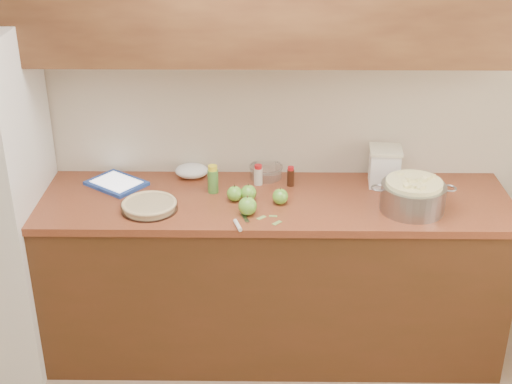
{
  "coord_description": "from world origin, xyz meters",
  "views": [
    {
      "loc": [
        0.05,
        -1.79,
        2.55
      ],
      "look_at": [
        0.01,
        1.43,
        0.98
      ],
      "focal_mm": 50.0,
      "sensor_mm": 36.0,
      "label": 1
    }
  ],
  "objects_px": {
    "tablet": "(117,183)",
    "flour_canister": "(385,166)",
    "colander": "(413,196)",
    "pie": "(149,206)"
  },
  "relations": [
    {
      "from": "tablet",
      "to": "flour_canister",
      "type": "bearing_deg",
      "value": 38.02
    },
    {
      "from": "colander",
      "to": "flour_canister",
      "type": "bearing_deg",
      "value": 108.23
    },
    {
      "from": "pie",
      "to": "flour_canister",
      "type": "bearing_deg",
      "value": 14.62
    },
    {
      "from": "pie",
      "to": "tablet",
      "type": "height_order",
      "value": "pie"
    },
    {
      "from": "flour_canister",
      "to": "pie",
      "type": "bearing_deg",
      "value": -165.38
    },
    {
      "from": "flour_canister",
      "to": "tablet",
      "type": "relative_size",
      "value": 0.58
    },
    {
      "from": "pie",
      "to": "colander",
      "type": "xyz_separation_m",
      "value": [
        1.3,
        0.02,
        0.05
      ]
    },
    {
      "from": "tablet",
      "to": "colander",
      "type": "bearing_deg",
      "value": 26.91
    },
    {
      "from": "pie",
      "to": "tablet",
      "type": "distance_m",
      "value": 0.36
    },
    {
      "from": "pie",
      "to": "colander",
      "type": "bearing_deg",
      "value": 0.83
    }
  ]
}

